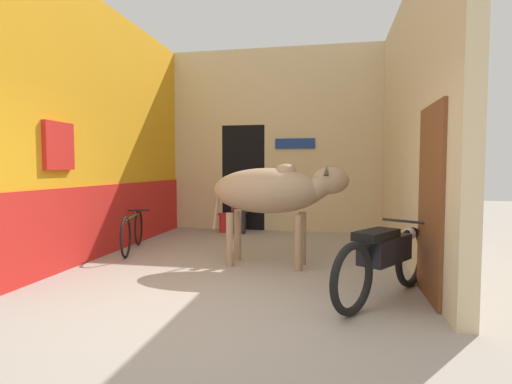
% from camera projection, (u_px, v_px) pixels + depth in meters
% --- Properties ---
extents(ground_plane, '(30.00, 30.00, 0.00)m').
position_uv_depth(ground_plane, '(196.00, 315.00, 3.87)').
color(ground_plane, '#9E9389').
extents(wall_left_shopfront, '(0.25, 5.30, 4.09)m').
position_uv_depth(wall_left_shopfront, '(110.00, 135.00, 6.79)').
color(wall_left_shopfront, orange).
rests_on(wall_left_shopfront, ground_plane).
extents(wall_back_with_doorway, '(4.71, 0.93, 4.09)m').
position_uv_depth(wall_back_with_doorway, '(265.00, 153.00, 9.24)').
color(wall_back_with_doorway, beige).
rests_on(wall_back_with_doorway, ground_plane).
extents(wall_right_with_door, '(0.22, 5.30, 4.09)m').
position_uv_depth(wall_right_with_door, '(413.00, 127.00, 5.84)').
color(wall_right_with_door, beige).
rests_on(wall_right_with_door, ground_plane).
extents(cow, '(2.01, 0.80, 1.48)m').
position_uv_depth(cow, '(273.00, 192.00, 5.75)').
color(cow, tan).
rests_on(cow, ground_plane).
extents(motorcycle_near, '(1.20, 1.73, 0.82)m').
position_uv_depth(motorcycle_near, '(385.00, 257.00, 4.29)').
color(motorcycle_near, black).
rests_on(motorcycle_near, ground_plane).
extents(bicycle, '(0.59, 1.64, 0.67)m').
position_uv_depth(bicycle, '(133.00, 231.00, 6.82)').
color(bicycle, black).
rests_on(bicycle, ground_plane).
extents(shopkeeper_seated, '(0.38, 0.34, 1.24)m').
position_uv_depth(shopkeeper_seated, '(240.00, 203.00, 8.73)').
color(shopkeeper_seated, '#282833').
rests_on(shopkeeper_seated, ground_plane).
extents(plastic_stool, '(0.28, 0.28, 0.42)m').
position_uv_depth(plastic_stool, '(224.00, 222.00, 8.80)').
color(plastic_stool, red).
rests_on(plastic_stool, ground_plane).
extents(bucket, '(0.26, 0.26, 0.26)m').
position_uv_depth(bucket, '(373.00, 253.00, 6.05)').
color(bucket, '#A8A8B2').
rests_on(bucket, ground_plane).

